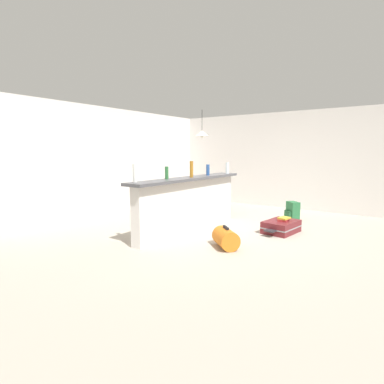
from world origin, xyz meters
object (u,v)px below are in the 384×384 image
Objects in this scene: bottle_blue at (208,170)px; dining_table at (197,185)px; suitcase_flat_maroon at (281,227)px; duffel_bag_orange at (226,238)px; pendant_lamp at (202,133)px; bottle_white at (135,173)px; bottle_amber at (191,169)px; book_stack at (284,219)px; bottle_green at (167,173)px; dining_chair_near_partition at (215,192)px; backpack_green at (292,212)px; bottle_clear at (227,168)px.

dining_table is at bearing 42.70° from bottle_blue.
duffel_bag_orange is at bearing 165.41° from suitcase_flat_maroon.
pendant_lamp is 0.80× the size of suitcase_flat_maroon.
bottle_white is at bearing 122.38° from duffel_bag_orange.
bottle_amber is 1.23× the size of book_stack.
bottle_amber is (1.27, -0.15, 0.01)m from bottle_white.
bottle_white is 1.16× the size of book_stack.
bottle_white is at bearing 144.29° from suitcase_flat_maroon.
bottle_white is 1.30× the size of bottle_blue.
bottle_green is at bearing 92.32° from duffel_bag_orange.
dining_chair_near_partition is (1.16, 0.55, -0.60)m from bottle_blue.
bottle_amber is 0.53× the size of duffel_bag_orange.
bottle_blue is 1.85m from pendant_lamp.
bottle_green reaches higher than suitcase_flat_maroon.
bottle_white is 0.50× the size of duffel_bag_orange.
dining_table is 3.23m from duffel_bag_orange.
bottle_white is 0.26× the size of dining_table.
bottle_white is at bearing 176.43° from bottle_blue.
book_stack is at bearing -169.99° from backpack_green.
bottle_blue is at bearing -3.83° from bottle_green.
suitcase_flat_maroon is 1.09m from backpack_green.
suitcase_flat_maroon is at bearing -14.59° from duffel_bag_orange.
dining_chair_near_partition reaches higher than backpack_green.
bottle_amber reaches higher than duffel_bag_orange.
bottle_white is 0.71m from bottle_green.
suitcase_flat_maroon is (-0.88, -1.98, -0.41)m from dining_chair_near_partition.
pendant_lamp is 1.63× the size of backpack_green.
dining_table is at bearing 17.97° from bottle_white.
backpack_green is at bearing -28.36° from bottle_green.
bottle_green is 2.32m from suitcase_flat_maroon.
bottle_green is 1.17m from bottle_blue.
bottle_amber is 1.37× the size of bottle_blue.
bottle_amber is 0.35× the size of suitcase_flat_maroon.
dining_table is 0.58m from dining_chair_near_partition.
bottle_white reaches higher than bottle_blue.
backpack_green is at bearing -86.60° from dining_table.
suitcase_flat_maroon is (0.88, -1.40, -1.05)m from bottle_amber.
dining_table is 2.45m from backpack_green.
bottle_amber is at bearing -147.63° from dining_table.
book_stack is (-0.37, -1.40, -0.87)m from bottle_clear.
bottle_green is at bearing 133.85° from suitcase_flat_maroon.
bottle_blue is 1.77m from suitcase_flat_maroon.
dining_table is 1.97× the size of duffel_bag_orange.
suitcase_flat_maroon is (-0.93, -2.55, -0.54)m from dining_table.
pendant_lamp is 2.81× the size of book_stack.
suitcase_flat_maroon is at bearing -172.15° from backpack_green.
pendant_lamp is at bearing -41.89° from dining_table.
duffel_bag_orange is (-2.28, -1.62, -0.36)m from dining_chair_near_partition.
bottle_white is at bearing -171.83° from dining_chair_near_partition.
duffel_bag_orange is at bearing 174.98° from backpack_green.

